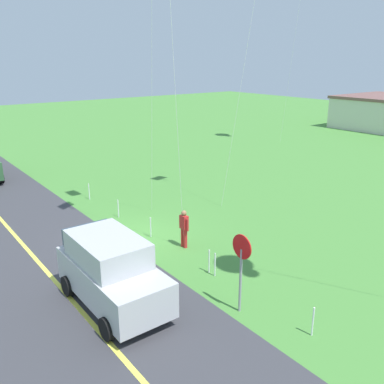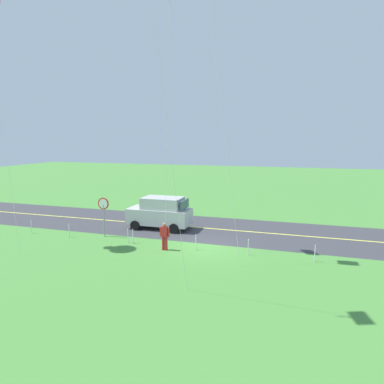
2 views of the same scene
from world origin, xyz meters
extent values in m
cube|color=#478438|center=(0.00, 0.00, -0.05)|extent=(120.00, 120.00, 0.10)
cube|color=#38383D|center=(0.00, -4.00, 0.00)|extent=(120.00, 7.00, 0.00)
cube|color=#E5E04C|center=(0.00, -4.00, 0.01)|extent=(120.00, 0.16, 0.00)
cube|color=#B7B7BC|center=(4.08, -3.01, 0.89)|extent=(4.40, 1.90, 1.10)
cube|color=#B7B7BC|center=(3.83, -3.01, 1.84)|extent=(2.73, 1.75, 0.80)
cube|color=#334756|center=(4.91, -3.01, 1.84)|extent=(0.10, 1.62, 0.64)
cube|color=#334756|center=(2.21, -3.01, 1.84)|extent=(0.10, 1.62, 0.60)
cylinder|color=black|center=(5.51, -2.06, 0.34)|extent=(0.68, 0.22, 0.68)
cylinder|color=black|center=(5.51, -3.96, 0.34)|extent=(0.68, 0.22, 0.68)
cylinder|color=black|center=(2.65, -2.06, 0.34)|extent=(0.68, 0.22, 0.68)
cylinder|color=black|center=(2.65, -3.96, 0.34)|extent=(0.68, 0.22, 0.68)
cylinder|color=black|center=(-12.41, -2.35, 0.34)|extent=(0.68, 0.22, 0.68)
cylinder|color=gray|center=(6.73, -0.10, 1.05)|extent=(0.08, 0.08, 2.10)
cylinder|color=red|center=(6.73, -0.10, 2.18)|extent=(0.76, 0.04, 0.76)
cylinder|color=white|center=(6.73, -0.07, 2.18)|extent=(0.62, 0.01, 0.62)
cylinder|color=red|center=(1.89, 1.26, 0.41)|extent=(0.16, 0.16, 0.82)
cylinder|color=red|center=(2.07, 1.26, 0.41)|extent=(0.16, 0.16, 0.82)
cube|color=red|center=(1.98, 1.26, 1.10)|extent=(0.36, 0.22, 0.56)
cylinder|color=red|center=(1.74, 1.26, 1.05)|extent=(0.10, 0.10, 0.52)
cylinder|color=red|center=(2.22, 1.26, 1.05)|extent=(0.10, 0.10, 0.52)
sphere|color=#9E704C|center=(1.98, 1.26, 1.49)|extent=(0.22, 0.22, 0.22)
cylinder|color=silver|center=(1.88, 0.91, 7.49)|extent=(0.20, 0.72, 14.97)
cylinder|color=silver|center=(-0.26, 6.55, 7.48)|extent=(1.14, 1.64, 14.96)
cylinder|color=silver|center=(-9.96, 21.54, 7.74)|extent=(1.78, 0.39, 15.48)
cylinder|color=silver|center=(-1.46, 2.08, 7.17)|extent=(2.23, 0.91, 14.34)
cylinder|color=silver|center=(-6.11, 0.70, 0.45)|extent=(0.05, 0.05, 0.90)
cylinder|color=silver|center=(-2.70, 0.70, 0.45)|extent=(0.05, 0.05, 0.90)
cylinder|color=silver|center=(0.29, 0.70, 0.45)|extent=(0.05, 0.05, 0.90)
cylinder|color=silver|center=(4.28, 0.70, 0.45)|extent=(0.05, 0.05, 0.90)
cylinder|color=silver|center=(4.61, 0.70, 0.45)|extent=(0.05, 0.05, 0.90)
cylinder|color=silver|center=(8.83, 0.70, 0.45)|extent=(0.05, 0.05, 0.90)
camera|label=1|loc=(14.73, -8.02, 7.46)|focal=39.10mm
camera|label=2|loc=(-4.95, 18.37, 6.26)|focal=31.36mm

